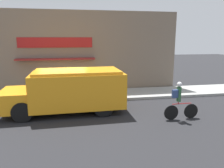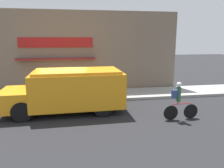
# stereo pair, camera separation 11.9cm
# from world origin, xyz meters

# --- Properties ---
(ground_plane) EXTENTS (70.00, 70.00, 0.00)m
(ground_plane) POSITION_xyz_m (0.00, 0.00, 0.00)
(ground_plane) COLOR #232326
(sidewalk) EXTENTS (28.00, 2.58, 0.17)m
(sidewalk) POSITION_xyz_m (0.00, 1.29, 0.08)
(sidewalk) COLOR #999993
(sidewalk) RESTS_ON ground_plane
(storefront) EXTENTS (15.80, 0.83, 5.49)m
(storefront) POSITION_xyz_m (-0.02, 2.79, 2.74)
(storefront) COLOR #756656
(storefront) RESTS_ON ground_plane
(school_bus) EXTENTS (5.94, 2.84, 2.13)m
(school_bus) POSITION_xyz_m (0.35, -1.42, 1.13)
(school_bus) COLOR orange
(school_bus) RESTS_ON ground_plane
(cyclist) EXTENTS (1.69, 0.22, 1.76)m
(cyclist) POSITION_xyz_m (5.26, -3.40, 0.85)
(cyclist) COLOR black
(cyclist) RESTS_ON ground_plane
(trash_bin) EXTENTS (0.55, 0.55, 0.94)m
(trash_bin) POSITION_xyz_m (-1.82, 1.80, 0.64)
(trash_bin) COLOR slate
(trash_bin) RESTS_ON sidewalk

